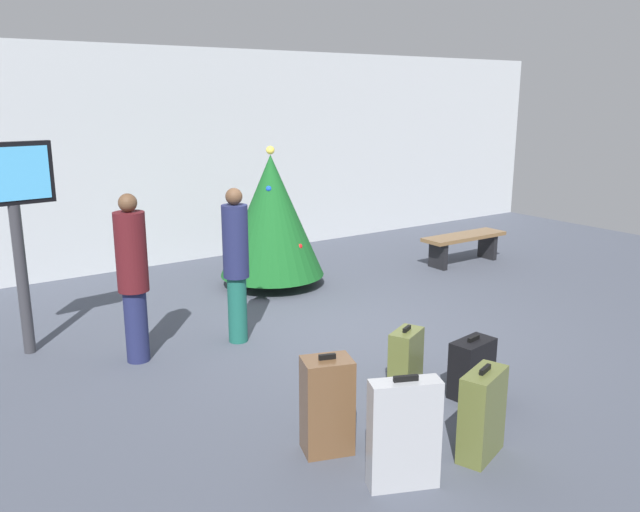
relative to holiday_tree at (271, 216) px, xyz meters
The scene contains 12 objects.
ground_plane 2.36m from the holiday_tree, 96.99° to the right, with size 16.00×16.00×0.00m, color #424754.
back_wall 2.27m from the holiday_tree, 96.88° to the left, with size 16.00×0.20×3.43m, color #B7BCC1.
holiday_tree is the anchor object (origin of this frame).
flight_info_kiosk 3.56m from the holiday_tree, 168.22° to the right, with size 0.84×0.16×2.24m.
waiting_bench 3.36m from the holiday_tree, 12.04° to the right, with size 1.54×0.44×0.48m.
traveller_0 3.02m from the holiday_tree, 148.05° to the right, with size 0.43×0.43×1.75m.
traveller_1 2.23m from the holiday_tree, 130.49° to the right, with size 0.31×0.31×1.73m.
suitcase_0 5.20m from the holiday_tree, 110.35° to the right, with size 0.52×0.35×0.84m.
suitcase_1 4.21m from the holiday_tree, 94.46° to the right, with size 0.46×0.30×0.57m.
suitcase_2 5.04m from the holiday_tree, 102.02° to the right, with size 0.50×0.35×0.73m.
suitcase_3 3.79m from the holiday_tree, 100.90° to the right, with size 0.42×0.34×0.60m.
suitcase_4 4.64m from the holiday_tree, 115.30° to the right, with size 0.44×0.38×0.80m.
Camera 1 is at (-4.33, -5.75, 2.69)m, focal length 36.47 mm.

